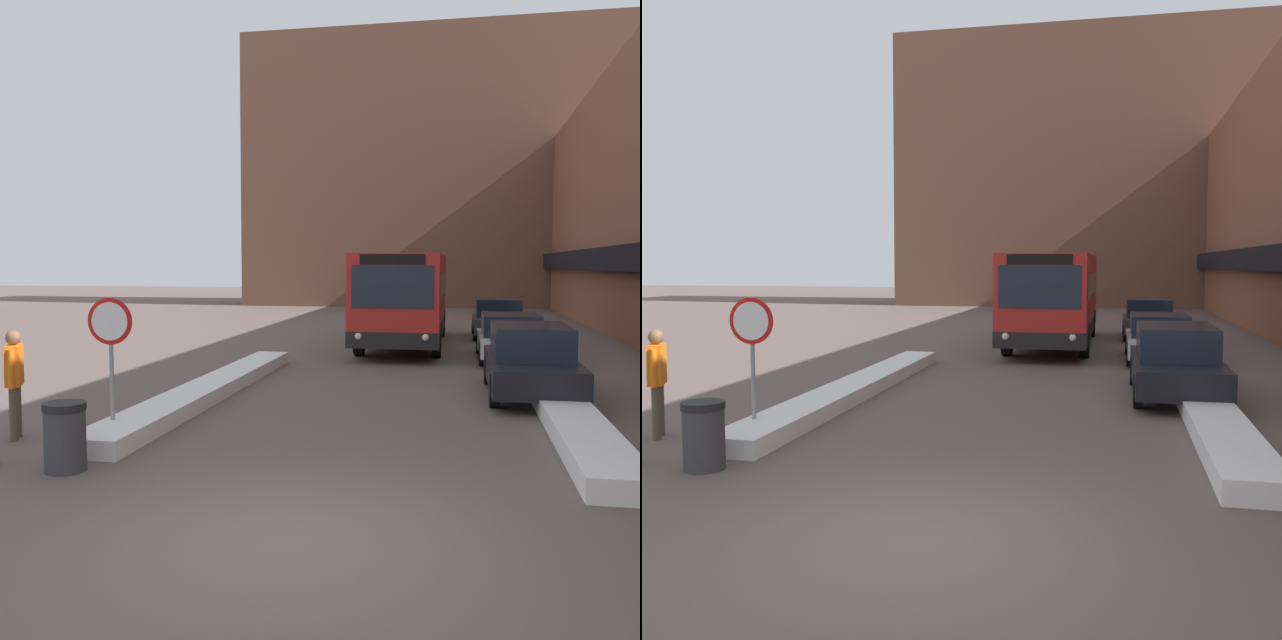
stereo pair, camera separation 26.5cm
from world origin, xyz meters
The scene contains 11 objects.
ground_plane centered at (0.00, 0.00, 0.00)m, with size 160.00×160.00×0.00m, color brown.
building_backdrop_far centered at (0.00, 44.41, 9.21)m, with size 26.00×8.00×18.43m.
snow_bank_left centered at (-3.60, 7.70, 0.15)m, with size 0.90×10.69×0.30m.
snow_bank_right centered at (3.60, 5.88, 0.16)m, with size 0.90×8.32×0.33m.
city_bus centered at (-0.16, 18.21, 1.72)m, with size 2.66×10.62×3.16m.
parked_car_front centered at (3.20, 8.91, 0.77)m, with size 1.83×4.52×1.53m.
parked_car_middle centered at (3.20, 14.80, 0.70)m, with size 1.89×4.37×1.36m.
parked_car_back centered at (3.20, 21.48, 0.75)m, with size 1.92×4.22×1.51m.
stop_sign centered at (-3.88, 3.70, 1.67)m, with size 0.76×0.08×2.30m.
pedestrian centered at (-5.39, 3.34, 1.07)m, with size 0.39×0.54×1.78m.
trash_bin centered at (-3.63, 1.85, 0.48)m, with size 0.59×0.59×0.95m.
Camera 1 is at (1.62, -6.91, 2.83)m, focal length 40.00 mm.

